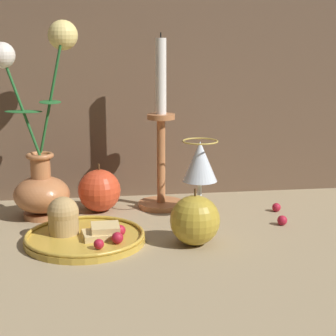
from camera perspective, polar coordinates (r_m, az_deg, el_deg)
The scene contains 9 objects.
ground_plane at distance 0.99m, azimuth -1.69°, elevation -6.28°, with size 2.40×2.40×0.00m, color #9E8966.
vase at distance 1.06m, azimuth -12.75°, elevation 0.94°, with size 0.16×0.10×0.36m.
plate_with_pastries at distance 0.94m, azimuth -8.86°, elevation -6.43°, with size 0.20×0.20×0.07m.
wine_glass at distance 1.03m, azimuth 3.26°, elevation 0.33°, with size 0.07×0.07×0.15m.
candlestick at distance 1.10m, azimuth -0.71°, elevation 1.96°, with size 0.09×0.09×0.34m.
apple_beside_vase at distance 1.09m, azimuth -6.99°, elevation -2.29°, with size 0.08×0.08×0.09m.
apple_near_glass at distance 0.91m, azimuth 2.75°, elevation -5.32°, with size 0.08×0.08×0.09m.
berry_near_plate at distance 1.03m, azimuth 11.53°, elevation -5.23°, with size 0.02×0.02×0.02m, color #AD192D.
berry_front_center at distance 1.11m, azimuth 10.96°, elevation -3.94°, with size 0.02×0.02×0.02m, color #AD192D.
Camera 1 is at (-0.10, -0.93, 0.32)m, focal length 60.00 mm.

